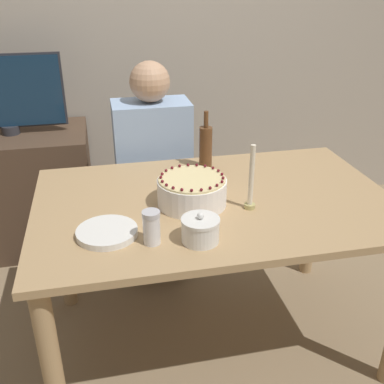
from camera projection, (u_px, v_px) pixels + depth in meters
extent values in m
plane|color=#8C7556|center=(212.00, 336.00, 2.17)|extent=(12.00, 12.00, 0.00)
cube|color=#ADA393|center=(161.00, 22.00, 2.83)|extent=(8.00, 0.05, 2.60)
cube|color=tan|center=(215.00, 202.00, 1.85)|extent=(1.47, 0.93, 0.03)
cylinder|color=tan|center=(53.00, 371.00, 1.54)|extent=(0.07, 0.07, 0.72)
cylinder|color=tan|center=(63.00, 245.00, 2.24)|extent=(0.07, 0.07, 0.72)
cylinder|color=tan|center=(312.00, 217.00, 2.50)|extent=(0.07, 0.07, 0.72)
cylinder|color=white|center=(192.00, 192.00, 1.78)|extent=(0.28, 0.28, 0.11)
cylinder|color=beige|center=(192.00, 179.00, 1.76)|extent=(0.27, 0.27, 0.01)
sphere|color=maroon|center=(222.00, 174.00, 1.78)|extent=(0.01, 0.01, 0.01)
sphere|color=maroon|center=(218.00, 171.00, 1.81)|extent=(0.01, 0.01, 0.01)
sphere|color=maroon|center=(213.00, 168.00, 1.83)|extent=(0.01, 0.01, 0.01)
sphere|color=maroon|center=(205.00, 166.00, 1.85)|extent=(0.01, 0.01, 0.01)
sphere|color=maroon|center=(197.00, 165.00, 1.86)|extent=(0.01, 0.01, 0.01)
sphere|color=maroon|center=(188.00, 165.00, 1.86)|extent=(0.01, 0.01, 0.01)
sphere|color=maroon|center=(180.00, 166.00, 1.85)|extent=(0.01, 0.01, 0.01)
sphere|color=maroon|center=(172.00, 168.00, 1.84)|extent=(0.01, 0.01, 0.01)
sphere|color=maroon|center=(166.00, 170.00, 1.81)|extent=(0.01, 0.01, 0.01)
sphere|color=maroon|center=(162.00, 174.00, 1.78)|extent=(0.01, 0.01, 0.01)
sphere|color=maroon|center=(161.00, 178.00, 1.75)|extent=(0.01, 0.01, 0.01)
sphere|color=maroon|center=(162.00, 181.00, 1.72)|extent=(0.01, 0.01, 0.01)
sphere|color=maroon|center=(166.00, 185.00, 1.69)|extent=(0.01, 0.01, 0.01)
sphere|color=maroon|center=(173.00, 188.00, 1.66)|extent=(0.01, 0.01, 0.01)
sphere|color=maroon|center=(182.00, 190.00, 1.65)|extent=(0.01, 0.01, 0.01)
sphere|color=maroon|center=(192.00, 190.00, 1.65)|extent=(0.01, 0.01, 0.01)
sphere|color=maroon|center=(201.00, 190.00, 1.65)|extent=(0.01, 0.01, 0.01)
sphere|color=maroon|center=(210.00, 188.00, 1.66)|extent=(0.01, 0.01, 0.01)
sphere|color=maroon|center=(217.00, 185.00, 1.69)|extent=(0.01, 0.01, 0.01)
sphere|color=maroon|center=(221.00, 182.00, 1.71)|extent=(0.01, 0.01, 0.01)
sphere|color=maroon|center=(223.00, 178.00, 1.74)|extent=(0.01, 0.01, 0.01)
cylinder|color=white|center=(200.00, 231.00, 1.54)|extent=(0.13, 0.13, 0.08)
cylinder|color=white|center=(201.00, 220.00, 1.52)|extent=(0.13, 0.13, 0.01)
sphere|color=white|center=(201.00, 216.00, 1.51)|extent=(0.02, 0.02, 0.02)
cylinder|color=white|center=(152.00, 230.00, 1.52)|extent=(0.06, 0.06, 0.10)
cylinder|color=silver|center=(151.00, 214.00, 1.50)|extent=(0.06, 0.06, 0.02)
cylinder|color=white|center=(107.00, 234.00, 1.59)|extent=(0.22, 0.22, 0.01)
cylinder|color=white|center=(107.00, 232.00, 1.59)|extent=(0.22, 0.22, 0.01)
cylinder|color=white|center=(107.00, 230.00, 1.58)|extent=(0.22, 0.22, 0.01)
cylinder|color=tan|center=(250.00, 206.00, 1.77)|extent=(0.04, 0.04, 0.02)
cylinder|color=silver|center=(251.00, 175.00, 1.71)|extent=(0.02, 0.02, 0.25)
cylinder|color=brown|center=(206.00, 148.00, 2.11)|extent=(0.06, 0.06, 0.20)
cylinder|color=brown|center=(206.00, 119.00, 2.05)|extent=(0.02, 0.02, 0.08)
cube|color=#2D2D38|center=(156.00, 231.00, 2.62)|extent=(0.34, 0.34, 0.45)
cube|color=#99B7E0|center=(153.00, 151.00, 2.41)|extent=(0.40, 0.24, 0.54)
sphere|color=tan|center=(150.00, 82.00, 2.24)|extent=(0.21, 0.21, 0.21)
cube|color=#4C3828|center=(22.00, 190.00, 2.78)|extent=(0.85, 0.55, 0.74)
cylinder|color=#2D2D33|center=(11.00, 130.00, 2.61)|extent=(0.10, 0.10, 0.05)
cube|color=#2D2D33|center=(4.00, 92.00, 2.52)|extent=(0.66, 0.02, 0.42)
cube|color=#142D47|center=(4.00, 92.00, 2.51)|extent=(0.63, 0.03, 0.39)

